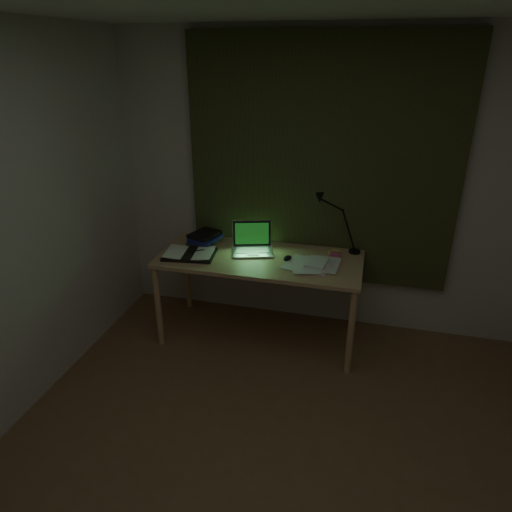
{
  "coord_description": "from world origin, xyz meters",
  "views": [
    {
      "loc": [
        0.41,
        -1.74,
        2.29
      ],
      "look_at": [
        -0.4,
        1.44,
        0.82
      ],
      "focal_mm": 32.0,
      "sensor_mm": 36.0,
      "label": 1
    }
  ],
  "objects_px": {
    "desk": "(259,298)",
    "desk_lamp": "(357,223)",
    "loose_papers": "(311,261)",
    "book_stack": "(204,238)",
    "laptop": "(252,240)",
    "open_textbook": "(190,254)"
  },
  "relations": [
    {
      "from": "desk",
      "to": "loose_papers",
      "type": "bearing_deg",
      "value": 0.52
    },
    {
      "from": "desk_lamp",
      "to": "desk",
      "type": "bearing_deg",
      "value": -153.86
    },
    {
      "from": "desk",
      "to": "book_stack",
      "type": "bearing_deg",
      "value": 162.34
    },
    {
      "from": "book_stack",
      "to": "desk_lamp",
      "type": "distance_m",
      "value": 1.31
    },
    {
      "from": "laptop",
      "to": "book_stack",
      "type": "xyz_separation_m",
      "value": [
        -0.46,
        0.1,
        -0.07
      ]
    },
    {
      "from": "laptop",
      "to": "loose_papers",
      "type": "height_order",
      "value": "laptop"
    },
    {
      "from": "desk",
      "to": "book_stack",
      "type": "distance_m",
      "value": 0.71
    },
    {
      "from": "desk",
      "to": "open_textbook",
      "type": "distance_m",
      "value": 0.7
    },
    {
      "from": "loose_papers",
      "to": "desk_lamp",
      "type": "distance_m",
      "value": 0.5
    },
    {
      "from": "desk",
      "to": "laptop",
      "type": "relative_size",
      "value": 4.45
    },
    {
      "from": "laptop",
      "to": "book_stack",
      "type": "relative_size",
      "value": 1.45
    },
    {
      "from": "desk",
      "to": "open_textbook",
      "type": "xyz_separation_m",
      "value": [
        -0.57,
        -0.11,
        0.4
      ]
    },
    {
      "from": "loose_papers",
      "to": "desk_lamp",
      "type": "bearing_deg",
      "value": 41.11
    },
    {
      "from": "book_stack",
      "to": "loose_papers",
      "type": "height_order",
      "value": "book_stack"
    },
    {
      "from": "desk",
      "to": "desk_lamp",
      "type": "xyz_separation_m",
      "value": [
        0.75,
        0.29,
        0.64
      ]
    },
    {
      "from": "desk_lamp",
      "to": "book_stack",
      "type": "bearing_deg",
      "value": -169.88
    },
    {
      "from": "book_stack",
      "to": "laptop",
      "type": "bearing_deg",
      "value": -12.37
    },
    {
      "from": "desk",
      "to": "desk_lamp",
      "type": "relative_size",
      "value": 3.2
    },
    {
      "from": "open_textbook",
      "to": "desk_lamp",
      "type": "distance_m",
      "value": 1.39
    },
    {
      "from": "loose_papers",
      "to": "open_textbook",
      "type": "bearing_deg",
      "value": -173.52
    },
    {
      "from": "open_textbook",
      "to": "book_stack",
      "type": "relative_size",
      "value": 1.59
    },
    {
      "from": "laptop",
      "to": "book_stack",
      "type": "height_order",
      "value": "laptop"
    }
  ]
}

